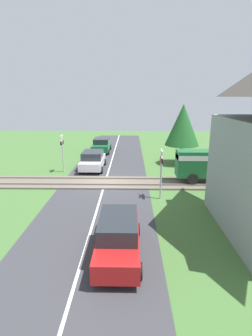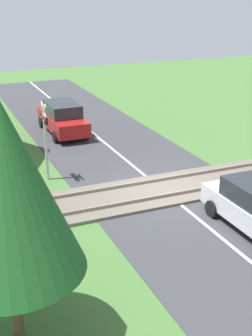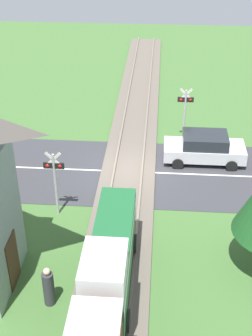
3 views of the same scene
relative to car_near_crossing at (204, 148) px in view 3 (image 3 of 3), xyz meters
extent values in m
plane|color=#426B33|center=(3.96, 1.44, -0.83)|extent=(60.00, 60.00, 0.00)
cube|color=#38383D|center=(3.96, 1.44, -0.82)|extent=(48.00, 6.40, 0.02)
cube|color=silver|center=(3.96, 1.44, -0.81)|extent=(48.00, 0.12, 0.00)
cube|color=#665B51|center=(3.96, 1.44, -0.77)|extent=(2.80, 48.00, 0.12)
cube|color=slate|center=(3.24, 1.44, -0.65)|extent=(0.10, 48.00, 0.12)
cube|color=slate|center=(4.68, 1.44, -0.65)|extent=(0.10, 48.00, 0.12)
cube|color=#1E6033|center=(3.96, 9.71, 0.74)|extent=(1.35, 6.04, 1.90)
cube|color=silver|center=(3.96, 9.71, 1.27)|extent=(1.37, 6.04, 0.36)
cube|color=silver|center=(3.96, 11.77, 2.14)|extent=(1.35, 1.93, 0.90)
cylinder|color=black|center=(3.24, 7.78, -0.21)|extent=(0.14, 0.76, 0.76)
cylinder|color=black|center=(4.68, 7.78, -0.21)|extent=(0.14, 0.76, 0.76)
cylinder|color=black|center=(3.24, 11.64, -0.21)|extent=(0.14, 0.76, 0.76)
cylinder|color=black|center=(4.68, 11.64, -0.21)|extent=(0.14, 0.76, 0.76)
cube|color=silver|center=(0.00, 0.00, -0.19)|extent=(4.29, 1.85, 0.67)
cube|color=#23282D|center=(0.00, 0.00, 0.46)|extent=(2.36, 1.70, 0.63)
cylinder|color=black|center=(1.39, 0.92, -0.53)|extent=(0.60, 0.18, 0.60)
cylinder|color=black|center=(1.39, -0.92, -0.53)|extent=(0.60, 0.18, 0.60)
cylinder|color=black|center=(-1.39, 0.92, -0.53)|extent=(0.60, 0.18, 0.60)
cylinder|color=black|center=(-1.39, -0.92, -0.53)|extent=(0.60, 0.18, 0.60)
cylinder|color=#B7B7B7|center=(1.03, -2.36, 0.72)|extent=(0.12, 0.12, 3.10)
cube|color=black|center=(1.03, -2.36, 1.71)|extent=(0.90, 0.08, 0.28)
sphere|color=red|center=(0.76, -2.36, 1.71)|extent=(0.18, 0.18, 0.18)
sphere|color=red|center=(1.30, -2.36, 1.71)|extent=(0.18, 0.18, 0.18)
cube|color=silver|center=(1.03, -2.36, 2.02)|extent=(0.72, 0.04, 0.72)
cube|color=silver|center=(1.03, -2.36, 2.02)|extent=(0.72, 0.04, 0.72)
cylinder|color=#B7B7B7|center=(6.89, 5.24, 0.72)|extent=(0.12, 0.12, 3.10)
cube|color=black|center=(6.89, 5.24, 1.71)|extent=(0.90, 0.08, 0.28)
sphere|color=red|center=(7.16, 5.24, 1.71)|extent=(0.18, 0.18, 0.18)
sphere|color=red|center=(6.62, 5.24, 1.71)|extent=(0.18, 0.18, 0.18)
cube|color=silver|center=(6.89, 5.24, 2.02)|extent=(0.72, 0.04, 0.72)
cube|color=silver|center=(6.89, 5.24, 2.02)|extent=(0.72, 0.04, 0.72)
cube|color=#472D1E|center=(7.61, 9.60, 0.22)|extent=(0.06, 1.10, 2.10)
cylinder|color=#333338|center=(6.11, 10.51, -0.13)|extent=(0.41, 0.41, 1.39)
sphere|color=beige|center=(6.11, 10.51, 0.69)|extent=(0.25, 0.25, 0.25)
camera|label=1|loc=(22.43, 3.37, 5.52)|focal=28.00mm
camera|label=2|loc=(-10.65, 9.23, 6.54)|focal=50.00mm
camera|label=3|loc=(2.50, 22.06, 12.04)|focal=50.00mm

